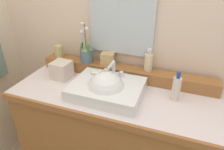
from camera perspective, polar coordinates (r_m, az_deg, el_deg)
name	(u,v)px	position (r m, az deg, el deg)	size (l,w,h in m)	color
wall_back	(133,25)	(1.57, 5.74, 13.72)	(2.94, 0.20, 2.48)	beige
vanity_cabinet	(114,140)	(1.66, 0.69, -17.56)	(1.39, 0.56, 0.89)	#985D2F
back_ledge	(124,72)	(1.52, 3.44, 0.72)	(1.31, 0.11, 0.09)	#985D2F
sink_basin	(106,89)	(1.32, -1.54, -4.05)	(0.45, 0.36, 0.27)	white
soap_bar	(95,72)	(1.43, -4.65, 0.72)	(0.07, 0.04, 0.02)	beige
potted_plant	(86,53)	(1.57, -7.21, 6.16)	(0.11, 0.10, 0.31)	slate
soap_dispenser	(149,62)	(1.45, 10.14, 3.70)	(0.06, 0.06, 0.16)	beige
tumbler_cup	(59,52)	(1.69, -14.55, 6.26)	(0.07, 0.07, 0.11)	tan
trinket_box	(108,58)	(1.54, -1.20, 4.62)	(0.10, 0.08, 0.09)	tan
lotion_bottle	(176,88)	(1.31, 17.46, -3.58)	(0.05, 0.06, 0.19)	beige
tissue_box	(62,70)	(1.56, -13.84, 1.38)	(0.13, 0.13, 0.13)	beige
mirror	(121,11)	(1.45, 2.63, 17.46)	(0.47, 0.02, 0.62)	silver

